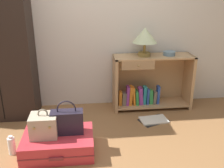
% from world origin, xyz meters
% --- Properties ---
extents(ground_plane, '(9.00, 9.00, 0.00)m').
position_xyz_m(ground_plane, '(0.00, 0.00, 0.00)').
color(ground_plane, olive).
extents(back_wall, '(6.40, 0.10, 2.60)m').
position_xyz_m(back_wall, '(0.00, 1.50, 1.30)').
color(back_wall, silver).
rests_on(back_wall, ground_plane).
extents(bookshelf, '(1.12, 0.37, 0.78)m').
position_xyz_m(bookshelf, '(0.78, 1.26, 0.37)').
color(bookshelf, tan).
rests_on(bookshelf, ground_plane).
extents(table_lamp, '(0.33, 0.33, 0.39)m').
position_xyz_m(table_lamp, '(0.69, 1.24, 1.05)').
color(table_lamp, olive).
rests_on(table_lamp, bookshelf).
extents(bowl, '(0.17, 0.17, 0.06)m').
position_xyz_m(bowl, '(1.04, 1.24, 0.81)').
color(bowl, slate).
rests_on(bowl, bookshelf).
extents(suitcase_large, '(0.74, 0.54, 0.21)m').
position_xyz_m(suitcase_large, '(-0.44, 0.24, 0.10)').
color(suitcase_large, '#D1333D').
rests_on(suitcase_large, ground_plane).
extents(train_case, '(0.27, 0.25, 0.31)m').
position_xyz_m(train_case, '(-0.57, 0.25, 0.33)').
color(train_case, '#B7A88E').
rests_on(train_case, suitcase_large).
extents(handbag, '(0.34, 0.15, 0.37)m').
position_xyz_m(handbag, '(-0.34, 0.29, 0.34)').
color(handbag, '#231E2D').
rests_on(handbag, suitcase_large).
extents(bottle, '(0.08, 0.08, 0.21)m').
position_xyz_m(bottle, '(-0.93, 0.27, 0.10)').
color(bottle, white).
rests_on(bottle, ground_plane).
extents(open_book_on_floor, '(0.44, 0.36, 0.02)m').
position_xyz_m(open_book_on_floor, '(0.75, 0.81, 0.01)').
color(open_book_on_floor, white).
rests_on(open_book_on_floor, ground_plane).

